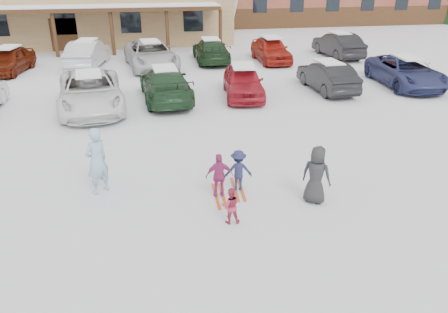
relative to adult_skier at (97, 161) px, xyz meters
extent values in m
plane|color=white|center=(3.04, -1.46, -0.93)|extent=(160.00, 160.00, 0.00)
cube|color=tan|center=(-5.96, 26.54, 0.87)|extent=(28.00, 10.00, 3.60)
cube|color=#422814|center=(-5.96, 20.34, 1.97)|extent=(25.20, 2.60, 0.25)
cube|color=#422814|center=(19.04, 29.58, -0.03)|extent=(24.00, 0.10, 1.80)
cylinder|color=black|center=(5.32, 22.60, 1.99)|extent=(0.16, 0.16, 5.84)
cylinder|color=black|center=(9.04, 42.54, -0.39)|extent=(0.60, 0.60, 1.08)
cylinder|color=black|center=(37.04, 44.54, -0.24)|extent=(0.60, 0.60, 1.38)
imported|color=#90B5CF|center=(0.00, 0.00, 0.00)|extent=(0.80, 0.79, 1.86)
imported|color=#AB2D48|center=(3.20, -2.10, -0.47)|extent=(0.47, 0.38, 0.92)
imported|color=#1E2245|center=(3.72, -0.52, -0.35)|extent=(0.78, 0.48, 1.17)
cube|color=#C24A1B|center=(3.72, -0.52, -0.91)|extent=(0.28, 1.41, 0.03)
imported|color=#A32C68|center=(3.15, -0.81, -0.31)|extent=(0.73, 0.32, 1.24)
cube|color=#C24A1B|center=(3.15, -0.81, -0.91)|extent=(0.23, 1.40, 0.03)
imported|color=#28282A|center=(5.54, -1.50, -0.16)|extent=(0.90, 0.86, 1.55)
imported|color=white|center=(-0.90, 7.57, -0.16)|extent=(3.20, 5.80, 1.54)
imported|color=#1E3E22|center=(2.26, 8.35, -0.20)|extent=(2.37, 5.16, 1.46)
imported|color=#A51A26|center=(5.80, 8.29, -0.21)|extent=(2.18, 4.40, 1.44)
imported|color=black|center=(10.01, 8.62, -0.23)|extent=(1.69, 4.29, 1.39)
imported|color=navy|center=(14.19, 8.73, -0.21)|extent=(2.70, 5.31, 1.44)
imported|color=#5F1B0A|center=(-6.03, 15.23, -0.22)|extent=(2.36, 4.40, 1.42)
imported|color=silver|center=(-1.88, 16.13, -0.16)|extent=(2.34, 4.87, 1.54)
imported|color=silver|center=(1.80, 15.01, -0.15)|extent=(3.36, 5.93, 1.56)
imported|color=#1A331A|center=(5.49, 16.13, -0.23)|extent=(2.05, 4.88, 1.41)
imported|color=#A92016|center=(9.16, 15.51, -0.18)|extent=(1.83, 4.45, 1.51)
imported|color=black|center=(13.87, 16.20, -0.16)|extent=(1.87, 4.77, 1.55)
camera|label=1|loc=(1.47, -10.89, 4.83)|focal=35.00mm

